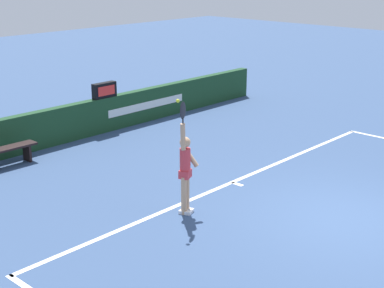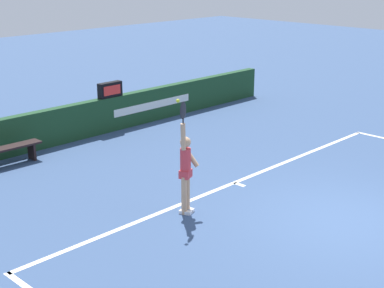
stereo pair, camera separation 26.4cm
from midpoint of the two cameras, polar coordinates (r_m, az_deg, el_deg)
name	(u,v)px [view 2 (the right image)]	position (r m, az deg, el deg)	size (l,w,h in m)	color
ground_plane	(347,221)	(11.59, 15.63, -7.29)	(60.00, 60.00, 0.00)	#344C73
court_lines	(335,217)	(11.70, 14.53, -6.94)	(11.16, 5.30, 0.00)	white
back_wall	(92,118)	(16.56, -9.33, 2.52)	(14.25, 0.27, 1.00)	#183D21
speed_display	(110,90)	(16.78, -7.62, 5.31)	(0.75, 0.21, 0.43)	black
tennis_player	(186,168)	(11.15, 0.05, -2.40)	(0.48, 0.36, 2.30)	tan
tennis_ball	(178,101)	(10.55, -0.67, 4.26)	(0.07, 0.07, 0.07)	#CDDB2B
courtside_bench_near	(6,151)	(14.58, -17.28, -0.69)	(1.76, 0.39, 0.47)	black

